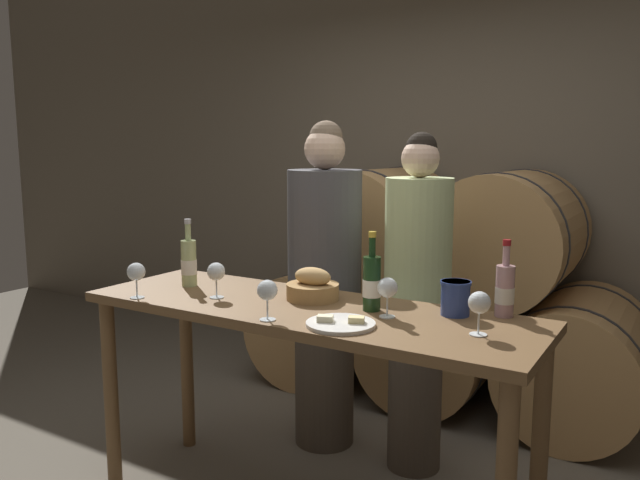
% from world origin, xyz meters
% --- Properties ---
extents(stone_wall_back, '(10.00, 0.12, 3.20)m').
position_xyz_m(stone_wall_back, '(0.00, 2.12, 1.60)').
color(stone_wall_back, '#706656').
rests_on(stone_wall_back, ground_plane).
extents(barrel_stack, '(2.39, 0.91, 1.43)m').
position_xyz_m(barrel_stack, '(-0.00, 1.55, 0.64)').
color(barrel_stack, tan).
rests_on(barrel_stack, ground_plane).
extents(tasting_table, '(1.89, 0.61, 0.93)m').
position_xyz_m(tasting_table, '(0.00, 0.00, 0.80)').
color(tasting_table, brown).
rests_on(tasting_table, ground_plane).
extents(person_left, '(0.38, 0.38, 1.69)m').
position_xyz_m(person_left, '(-0.30, 0.65, 0.85)').
color(person_left, '#4C4238').
rests_on(person_left, ground_plane).
extents(person_right, '(0.32, 0.32, 1.62)m').
position_xyz_m(person_right, '(0.21, 0.65, 0.83)').
color(person_right, '#4C4238').
rests_on(person_right, ground_plane).
extents(wine_bottle_red, '(0.07, 0.07, 0.31)m').
position_xyz_m(wine_bottle_red, '(0.26, 0.08, 1.04)').
color(wine_bottle_red, '#193819').
rests_on(wine_bottle_red, tasting_table).
extents(wine_bottle_white, '(0.07, 0.07, 0.31)m').
position_xyz_m(wine_bottle_white, '(-0.64, 0.03, 1.04)').
color(wine_bottle_white, '#ADBC7F').
rests_on(wine_bottle_white, tasting_table).
extents(wine_bottle_rose, '(0.07, 0.07, 0.29)m').
position_xyz_m(wine_bottle_rose, '(0.72, 0.26, 1.03)').
color(wine_bottle_rose, '#BC8E93').
rests_on(wine_bottle_rose, tasting_table).
extents(blue_crock, '(0.12, 0.12, 0.13)m').
position_xyz_m(blue_crock, '(0.56, 0.18, 1.00)').
color(blue_crock, navy).
rests_on(blue_crock, tasting_table).
extents(bread_basket, '(0.22, 0.22, 0.14)m').
position_xyz_m(bread_basket, '(-0.03, 0.10, 0.98)').
color(bread_basket, '#A87F4C').
rests_on(bread_basket, tasting_table).
extents(cheese_plate, '(0.25, 0.25, 0.04)m').
position_xyz_m(cheese_plate, '(0.26, -0.17, 0.94)').
color(cheese_plate, white).
rests_on(cheese_plate, tasting_table).
extents(wine_glass_far_left, '(0.08, 0.08, 0.15)m').
position_xyz_m(wine_glass_far_left, '(-0.67, -0.26, 1.04)').
color(wine_glass_far_left, white).
rests_on(wine_glass_far_left, tasting_table).
extents(wine_glass_left, '(0.08, 0.08, 0.15)m').
position_xyz_m(wine_glass_left, '(-0.38, -0.08, 1.04)').
color(wine_glass_left, white).
rests_on(wine_glass_left, tasting_table).
extents(wine_glass_center, '(0.08, 0.08, 0.15)m').
position_xyz_m(wine_glass_center, '(-0.00, -0.25, 1.04)').
color(wine_glass_center, white).
rests_on(wine_glass_center, tasting_table).
extents(wine_glass_right, '(0.08, 0.08, 0.15)m').
position_xyz_m(wine_glass_right, '(0.36, 0.02, 1.04)').
color(wine_glass_right, white).
rests_on(wine_glass_right, tasting_table).
extents(wine_glass_far_right, '(0.08, 0.08, 0.15)m').
position_xyz_m(wine_glass_far_right, '(0.72, -0.02, 1.04)').
color(wine_glass_far_right, white).
rests_on(wine_glass_far_right, tasting_table).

